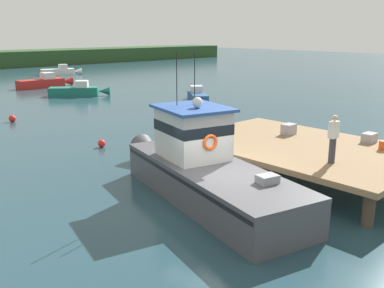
{
  "coord_description": "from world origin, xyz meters",
  "views": [
    {
      "loc": [
        -9.48,
        -9.25,
        5.49
      ],
      "look_at": [
        1.2,
        2.33,
        1.4
      ],
      "focal_mm": 40.89,
      "sensor_mm": 36.0,
      "label": 1
    }
  ],
  "objects_px": {
    "moored_boat_mid_harbor": "(45,82)",
    "crate_single_by_cleat": "(289,129)",
    "moored_boat_outer_mooring": "(78,91)",
    "mooring_buoy_spare_mooring": "(12,119)",
    "moored_boat_far_left": "(61,71)",
    "bait_bucket": "(383,145)",
    "crate_stack_near_edge": "(369,138)",
    "moored_boat_near_channel": "(197,96)",
    "deckhand_by_the_boat": "(333,138)",
    "main_fishing_boat": "(202,168)",
    "mooring_buoy_inshore": "(102,143)"
  },
  "relations": [
    {
      "from": "moored_boat_mid_harbor",
      "to": "mooring_buoy_spare_mooring",
      "type": "relative_size",
      "value": 13.08
    },
    {
      "from": "crate_single_by_cleat",
      "to": "moored_boat_mid_harbor",
      "type": "bearing_deg",
      "value": 83.73
    },
    {
      "from": "mooring_buoy_inshore",
      "to": "crate_single_by_cleat",
      "type": "bearing_deg",
      "value": -58.16
    },
    {
      "from": "crate_stack_near_edge",
      "to": "mooring_buoy_inshore",
      "type": "bearing_deg",
      "value": 119.39
    },
    {
      "from": "moored_boat_outer_mooring",
      "to": "moored_boat_far_left",
      "type": "bearing_deg",
      "value": 67.69
    },
    {
      "from": "moored_boat_outer_mooring",
      "to": "mooring_buoy_spare_mooring",
      "type": "relative_size",
      "value": 11.02
    },
    {
      "from": "crate_stack_near_edge",
      "to": "bait_bucket",
      "type": "xyz_separation_m",
      "value": [
        -0.74,
        -0.89,
        -0.01
      ]
    },
    {
      "from": "deckhand_by_the_boat",
      "to": "moored_boat_far_left",
      "type": "distance_m",
      "value": 48.07
    },
    {
      "from": "main_fishing_boat",
      "to": "bait_bucket",
      "type": "height_order",
      "value": "main_fishing_boat"
    },
    {
      "from": "bait_bucket",
      "to": "moored_boat_outer_mooring",
      "type": "distance_m",
      "value": 27.93
    },
    {
      "from": "crate_single_by_cleat",
      "to": "mooring_buoy_spare_mooring",
      "type": "xyz_separation_m",
      "value": [
        -5.52,
        16.55,
        -1.21
      ]
    },
    {
      "from": "crate_single_by_cleat",
      "to": "bait_bucket",
      "type": "relative_size",
      "value": 1.76
    },
    {
      "from": "moored_boat_outer_mooring",
      "to": "mooring_buoy_spare_mooring",
      "type": "distance_m",
      "value": 11.29
    },
    {
      "from": "crate_single_by_cleat",
      "to": "moored_boat_outer_mooring",
      "type": "height_order",
      "value": "crate_single_by_cleat"
    },
    {
      "from": "moored_boat_mid_harbor",
      "to": "moored_boat_near_channel",
      "type": "bearing_deg",
      "value": -72.39
    },
    {
      "from": "crate_single_by_cleat",
      "to": "deckhand_by_the_boat",
      "type": "distance_m",
      "value": 4.25
    },
    {
      "from": "crate_stack_near_edge",
      "to": "bait_bucket",
      "type": "relative_size",
      "value": 1.76
    },
    {
      "from": "deckhand_by_the_boat",
      "to": "bait_bucket",
      "type": "bearing_deg",
      "value": -8.31
    },
    {
      "from": "mooring_buoy_inshore",
      "to": "mooring_buoy_spare_mooring",
      "type": "xyz_separation_m",
      "value": [
        -0.86,
        9.04,
        0.03
      ]
    },
    {
      "from": "main_fishing_boat",
      "to": "crate_stack_near_edge",
      "type": "height_order",
      "value": "main_fishing_boat"
    },
    {
      "from": "moored_boat_far_left",
      "to": "moored_boat_near_channel",
      "type": "bearing_deg",
      "value": -94.1
    },
    {
      "from": "crate_stack_near_edge",
      "to": "moored_boat_mid_harbor",
      "type": "xyz_separation_m",
      "value": [
        2.24,
        34.56,
        -0.89
      ]
    },
    {
      "from": "crate_single_by_cleat",
      "to": "moored_boat_outer_mooring",
      "type": "xyz_separation_m",
      "value": [
        3.01,
        23.94,
        -0.97
      ]
    },
    {
      "from": "main_fishing_boat",
      "to": "bait_bucket",
      "type": "relative_size",
      "value": 29.28
    },
    {
      "from": "deckhand_by_the_boat",
      "to": "mooring_buoy_inshore",
      "type": "xyz_separation_m",
      "value": [
        -2.23,
        10.94,
        -1.87
      ]
    },
    {
      "from": "moored_boat_mid_harbor",
      "to": "crate_single_by_cleat",
      "type": "bearing_deg",
      "value": -96.27
    },
    {
      "from": "main_fishing_boat",
      "to": "deckhand_by_the_boat",
      "type": "relative_size",
      "value": 6.11
    },
    {
      "from": "main_fishing_boat",
      "to": "moored_boat_mid_harbor",
      "type": "bearing_deg",
      "value": 74.27
    },
    {
      "from": "moored_boat_near_channel",
      "to": "moored_boat_far_left",
      "type": "bearing_deg",
      "value": 85.9
    },
    {
      "from": "deckhand_by_the_boat",
      "to": "mooring_buoy_spare_mooring",
      "type": "bearing_deg",
      "value": 98.8
    },
    {
      "from": "moored_boat_far_left",
      "to": "mooring_buoy_inshore",
      "type": "xyz_separation_m",
      "value": [
        -15.41,
        -35.26,
        -0.26
      ]
    },
    {
      "from": "mooring_buoy_inshore",
      "to": "bait_bucket",
      "type": "bearing_deg",
      "value": -65.57
    },
    {
      "from": "deckhand_by_the_boat",
      "to": "moored_boat_near_channel",
      "type": "xyz_separation_m",
      "value": [
        11.18,
        18.4,
        -1.66
      ]
    },
    {
      "from": "crate_single_by_cleat",
      "to": "deckhand_by_the_boat",
      "type": "relative_size",
      "value": 0.37
    },
    {
      "from": "moored_boat_far_left",
      "to": "mooring_buoy_spare_mooring",
      "type": "xyz_separation_m",
      "value": [
        -16.26,
        -26.22,
        -0.23
      ]
    },
    {
      "from": "crate_single_by_cleat",
      "to": "moored_boat_mid_harbor",
      "type": "relative_size",
      "value": 0.11
    },
    {
      "from": "crate_single_by_cleat",
      "to": "moored_boat_near_channel",
      "type": "distance_m",
      "value": 17.37
    },
    {
      "from": "moored_boat_far_left",
      "to": "moored_boat_outer_mooring",
      "type": "bearing_deg",
      "value": -112.31
    },
    {
      "from": "crate_single_by_cleat",
      "to": "mooring_buoy_spare_mooring",
      "type": "relative_size",
      "value": 1.39
    },
    {
      "from": "deckhand_by_the_boat",
      "to": "moored_boat_mid_harbor",
      "type": "relative_size",
      "value": 0.29
    },
    {
      "from": "crate_single_by_cleat",
      "to": "moored_boat_near_channel",
      "type": "relative_size",
      "value": 0.14
    },
    {
      "from": "crate_single_by_cleat",
      "to": "bait_bucket",
      "type": "height_order",
      "value": "crate_single_by_cleat"
    },
    {
      "from": "moored_boat_near_channel",
      "to": "deckhand_by_the_boat",
      "type": "bearing_deg",
      "value": -121.28
    },
    {
      "from": "crate_single_by_cleat",
      "to": "moored_boat_far_left",
      "type": "height_order",
      "value": "crate_single_by_cleat"
    },
    {
      "from": "bait_bucket",
      "to": "crate_stack_near_edge",
      "type": "bearing_deg",
      "value": 50.52
    },
    {
      "from": "moored_boat_far_left",
      "to": "mooring_buoy_spare_mooring",
      "type": "relative_size",
      "value": 11.98
    },
    {
      "from": "crate_stack_near_edge",
      "to": "deckhand_by_the_boat",
      "type": "bearing_deg",
      "value": -172.77
    },
    {
      "from": "crate_stack_near_edge",
      "to": "deckhand_by_the_boat",
      "type": "height_order",
      "value": "deckhand_by_the_boat"
    },
    {
      "from": "deckhand_by_the_boat",
      "to": "moored_boat_mid_harbor",
      "type": "bearing_deg",
      "value": 80.44
    },
    {
      "from": "deckhand_by_the_boat",
      "to": "mooring_buoy_spare_mooring",
      "type": "height_order",
      "value": "deckhand_by_the_boat"
    }
  ]
}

